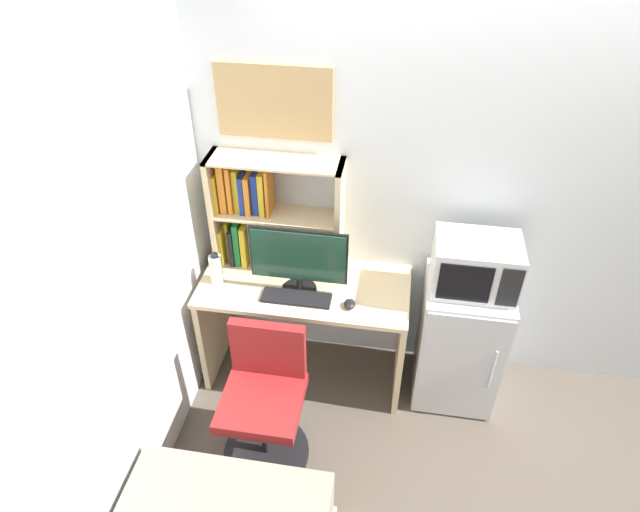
{
  "coord_description": "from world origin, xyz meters",
  "views": [
    {
      "loc": [
        -0.41,
        -2.79,
        2.94
      ],
      "look_at": [
        -0.82,
        -0.32,
        1.03
      ],
      "focal_mm": 31.14,
      "sensor_mm": 36.0,
      "label": 1
    }
  ],
  "objects_px": {
    "computer_mouse": "(350,304)",
    "desk_chair": "(265,405)",
    "microwave": "(475,265)",
    "wall_corkboard": "(274,102)",
    "hutch_bookshelf": "(257,209)",
    "keyboard": "(296,298)",
    "mini_fridge": "(459,341)",
    "monitor": "(299,259)",
    "water_bottle": "(216,269)"
  },
  "relations": [
    {
      "from": "desk_chair",
      "to": "keyboard",
      "type": "bearing_deg",
      "value": 78.69
    },
    {
      "from": "keyboard",
      "to": "water_bottle",
      "type": "height_order",
      "value": "water_bottle"
    },
    {
      "from": "computer_mouse",
      "to": "keyboard",
      "type": "bearing_deg",
      "value": 177.64
    },
    {
      "from": "desk_chair",
      "to": "computer_mouse",
      "type": "bearing_deg",
      "value": 48.55
    },
    {
      "from": "hutch_bookshelf",
      "to": "wall_corkboard",
      "type": "height_order",
      "value": "wall_corkboard"
    },
    {
      "from": "water_bottle",
      "to": "desk_chair",
      "type": "xyz_separation_m",
      "value": [
        0.41,
        -0.56,
        -0.48
      ]
    },
    {
      "from": "keyboard",
      "to": "hutch_bookshelf",
      "type": "bearing_deg",
      "value": 132.06
    },
    {
      "from": "monitor",
      "to": "desk_chair",
      "type": "bearing_deg",
      "value": -99.93
    },
    {
      "from": "microwave",
      "to": "wall_corkboard",
      "type": "relative_size",
      "value": 0.73
    },
    {
      "from": "computer_mouse",
      "to": "wall_corkboard",
      "type": "bearing_deg",
      "value": 138.88
    },
    {
      "from": "keyboard",
      "to": "desk_chair",
      "type": "relative_size",
      "value": 0.46
    },
    {
      "from": "hutch_bookshelf",
      "to": "microwave",
      "type": "xyz_separation_m",
      "value": [
        1.28,
        -0.17,
        -0.13
      ]
    },
    {
      "from": "hutch_bookshelf",
      "to": "water_bottle",
      "type": "relative_size",
      "value": 3.77
    },
    {
      "from": "monitor",
      "to": "water_bottle",
      "type": "bearing_deg",
      "value": 179.48
    },
    {
      "from": "mini_fridge",
      "to": "desk_chair",
      "type": "xyz_separation_m",
      "value": [
        -1.08,
        -0.63,
        -0.05
      ]
    },
    {
      "from": "hutch_bookshelf",
      "to": "desk_chair",
      "type": "distance_m",
      "value": 1.13
    },
    {
      "from": "microwave",
      "to": "hutch_bookshelf",
      "type": "bearing_deg",
      "value": 172.58
    },
    {
      "from": "computer_mouse",
      "to": "desk_chair",
      "type": "xyz_separation_m",
      "value": [
        -0.41,
        -0.46,
        -0.41
      ]
    },
    {
      "from": "keyboard",
      "to": "mini_fridge",
      "type": "bearing_deg",
      "value": 8.94
    },
    {
      "from": "hutch_bookshelf",
      "to": "monitor",
      "type": "bearing_deg",
      "value": -39.53
    },
    {
      "from": "hutch_bookshelf",
      "to": "wall_corkboard",
      "type": "relative_size",
      "value": 1.22
    },
    {
      "from": "keyboard",
      "to": "wall_corkboard",
      "type": "bearing_deg",
      "value": 113.24
    },
    {
      "from": "water_bottle",
      "to": "mini_fridge",
      "type": "xyz_separation_m",
      "value": [
        1.49,
        0.07,
        -0.44
      ]
    },
    {
      "from": "monitor",
      "to": "desk_chair",
      "type": "height_order",
      "value": "monitor"
    },
    {
      "from": "desk_chair",
      "to": "wall_corkboard",
      "type": "distance_m",
      "value": 1.66
    },
    {
      "from": "hutch_bookshelf",
      "to": "keyboard",
      "type": "xyz_separation_m",
      "value": [
        0.29,
        -0.32,
        -0.38
      ]
    },
    {
      "from": "monitor",
      "to": "computer_mouse",
      "type": "height_order",
      "value": "monitor"
    },
    {
      "from": "mini_fridge",
      "to": "desk_chair",
      "type": "height_order",
      "value": "mini_fridge"
    },
    {
      "from": "desk_chair",
      "to": "wall_corkboard",
      "type": "height_order",
      "value": "wall_corkboard"
    },
    {
      "from": "microwave",
      "to": "wall_corkboard",
      "type": "height_order",
      "value": "wall_corkboard"
    },
    {
      "from": "microwave",
      "to": "monitor",
      "type": "bearing_deg",
      "value": -175.52
    },
    {
      "from": "monitor",
      "to": "microwave",
      "type": "distance_m",
      "value": 0.99
    },
    {
      "from": "computer_mouse",
      "to": "desk_chair",
      "type": "relative_size",
      "value": 0.1
    },
    {
      "from": "computer_mouse",
      "to": "wall_corkboard",
      "type": "relative_size",
      "value": 0.13
    },
    {
      "from": "monitor",
      "to": "mini_fridge",
      "type": "height_order",
      "value": "monitor"
    },
    {
      "from": "keyboard",
      "to": "wall_corkboard",
      "type": "height_order",
      "value": "wall_corkboard"
    },
    {
      "from": "mini_fridge",
      "to": "microwave",
      "type": "distance_m",
      "value": 0.6
    },
    {
      "from": "keyboard",
      "to": "microwave",
      "type": "height_order",
      "value": "microwave"
    },
    {
      "from": "desk_chair",
      "to": "mini_fridge",
      "type": "bearing_deg",
      "value": 30.22
    },
    {
      "from": "water_bottle",
      "to": "microwave",
      "type": "distance_m",
      "value": 1.5
    },
    {
      "from": "monitor",
      "to": "computer_mouse",
      "type": "xyz_separation_m",
      "value": [
        0.31,
        -0.09,
        -0.21
      ]
    },
    {
      "from": "hutch_bookshelf",
      "to": "keyboard",
      "type": "distance_m",
      "value": 0.58
    },
    {
      "from": "monitor",
      "to": "wall_corkboard",
      "type": "xyz_separation_m",
      "value": [
        -0.18,
        0.34,
        0.78
      ]
    },
    {
      "from": "mini_fridge",
      "to": "desk_chair",
      "type": "relative_size",
      "value": 1.0
    },
    {
      "from": "desk_chair",
      "to": "monitor",
      "type": "bearing_deg",
      "value": 80.07
    },
    {
      "from": "hutch_bookshelf",
      "to": "desk_chair",
      "type": "bearing_deg",
      "value": -76.09
    },
    {
      "from": "hutch_bookshelf",
      "to": "monitor",
      "type": "height_order",
      "value": "hutch_bookshelf"
    },
    {
      "from": "water_bottle",
      "to": "wall_corkboard",
      "type": "bearing_deg",
      "value": 45.72
    },
    {
      "from": "water_bottle",
      "to": "wall_corkboard",
      "type": "xyz_separation_m",
      "value": [
        0.32,
        0.33,
        0.92
      ]
    },
    {
      "from": "monitor",
      "to": "desk_chair",
      "type": "relative_size",
      "value": 0.65
    }
  ]
}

